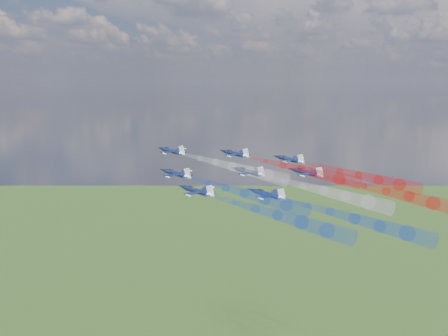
% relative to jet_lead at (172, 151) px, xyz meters
% --- Properties ---
extents(jet_lead, '(12.70, 11.06, 4.72)m').
position_rel_jet_lead_xyz_m(jet_lead, '(0.00, 0.00, 0.00)').
color(jet_lead, black).
extents(trail_lead, '(32.92, 11.31, 7.58)m').
position_rel_jet_lead_xyz_m(trail_lead, '(20.45, -4.82, -2.43)').
color(trail_lead, white).
extents(jet_inner_left, '(12.70, 11.06, 4.72)m').
position_rel_jet_lead_xyz_m(jet_inner_left, '(9.25, -14.60, -3.59)').
color(jet_inner_left, black).
extents(trail_inner_left, '(32.92, 11.31, 7.58)m').
position_rel_jet_lead_xyz_m(trail_inner_left, '(29.71, -19.43, -6.02)').
color(trail_inner_left, blue).
extents(jet_inner_right, '(12.70, 11.06, 4.72)m').
position_rel_jet_lead_xyz_m(jet_inner_right, '(16.28, 7.32, -0.77)').
color(jet_inner_right, black).
extents(trail_inner_right, '(32.92, 11.31, 7.58)m').
position_rel_jet_lead_xyz_m(trail_inner_right, '(36.73, 2.49, -3.20)').
color(trail_inner_right, red).
extents(jet_outer_left, '(12.70, 11.06, 4.72)m').
position_rel_jet_lead_xyz_m(jet_outer_left, '(21.16, -26.78, -4.85)').
color(jet_outer_left, black).
extents(trail_outer_left, '(32.92, 11.31, 7.58)m').
position_rel_jet_lead_xyz_m(trail_outer_left, '(41.61, -31.60, -7.28)').
color(trail_outer_left, blue).
extents(jet_center_third, '(12.70, 11.06, 4.72)m').
position_rel_jet_lead_xyz_m(jet_center_third, '(25.61, -6.09, -3.35)').
color(jet_center_third, black).
extents(trail_center_third, '(32.92, 11.31, 7.58)m').
position_rel_jet_lead_xyz_m(trail_center_third, '(46.07, -10.92, -5.77)').
color(trail_center_third, white).
extents(jet_outer_right, '(12.70, 11.06, 4.72)m').
position_rel_jet_lead_xyz_m(jet_outer_right, '(29.95, 15.15, -2.64)').
color(jet_outer_right, black).
extents(trail_outer_right, '(32.92, 11.31, 7.58)m').
position_rel_jet_lead_xyz_m(trail_outer_right, '(50.40, 10.32, -5.06)').
color(trail_outer_right, red).
extents(jet_rear_left, '(12.70, 11.06, 4.72)m').
position_rel_jet_lead_xyz_m(jet_rear_left, '(35.01, -18.78, -5.96)').
color(jet_rear_left, black).
extents(trail_rear_left, '(32.92, 11.31, 7.58)m').
position_rel_jet_lead_xyz_m(trail_rear_left, '(55.46, -23.60, -8.39)').
color(trail_rear_left, blue).
extents(jet_rear_right, '(12.70, 11.06, 4.72)m').
position_rel_jet_lead_xyz_m(jet_rear_right, '(38.66, 1.59, -3.85)').
color(jet_rear_right, black).
extents(trail_rear_right, '(32.92, 11.31, 7.58)m').
position_rel_jet_lead_xyz_m(trail_rear_right, '(59.11, -3.24, -6.27)').
color(trail_rear_right, red).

